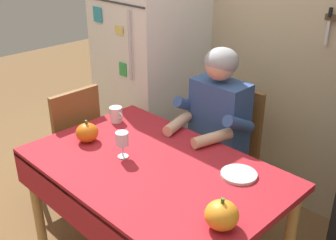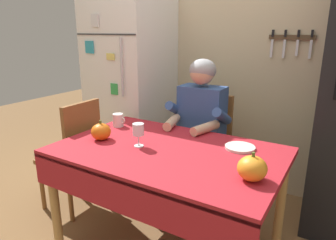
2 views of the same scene
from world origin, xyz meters
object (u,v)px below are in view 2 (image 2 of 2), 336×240
at_px(seated_person, 198,124).
at_px(refrigerator, 131,88).
at_px(dining_table, 166,162).
at_px(serving_tray, 240,147).
at_px(pumpkin_medium, 252,168).
at_px(coffee_mug, 118,120).
at_px(chair_behind_person, 207,143).
at_px(chair_left_side, 76,152).
at_px(wine_glass, 138,130).
at_px(pumpkin_large, 101,132).

bearing_deg(seated_person, refrigerator, 162.34).
distance_m(dining_table, serving_tray, 0.48).
height_order(dining_table, serving_tray, serving_tray).
distance_m(refrigerator, serving_tray, 1.48).
bearing_deg(dining_table, pumpkin_medium, -11.20).
distance_m(refrigerator, coffee_mug, 0.77).
bearing_deg(pumpkin_medium, seated_person, 131.82).
relative_size(dining_table, chair_behind_person, 1.51).
bearing_deg(seated_person, chair_left_side, -147.14).
height_order(wine_glass, serving_tray, wine_glass).
xyz_separation_m(refrigerator, wine_glass, (0.77, -0.92, -0.05)).
relative_size(dining_table, serving_tray, 7.48).
distance_m(pumpkin_medium, serving_tray, 0.42).
height_order(wine_glass, pumpkin_large, wine_glass).
bearing_deg(serving_tray, seated_person, 143.40).
height_order(seated_person, wine_glass, seated_person).
height_order(chair_behind_person, coffee_mug, chair_behind_person).
bearing_deg(refrigerator, wine_glass, -50.08).
bearing_deg(wine_glass, chair_behind_person, 82.51).
height_order(pumpkin_large, serving_tray, pumpkin_large).
bearing_deg(serving_tray, chair_behind_person, 130.88).
height_order(coffee_mug, pumpkin_medium, pumpkin_medium).
xyz_separation_m(refrigerator, chair_left_side, (0.05, -0.81, -0.39)).
relative_size(wine_glass, pumpkin_large, 1.12).
xyz_separation_m(wine_glass, serving_tray, (0.57, 0.30, -0.10)).
bearing_deg(pumpkin_large, wine_glass, 6.10).
height_order(refrigerator, coffee_mug, refrigerator).
relative_size(wine_glass, serving_tray, 0.81).
xyz_separation_m(refrigerator, seated_person, (0.88, -0.28, -0.16)).
bearing_deg(wine_glass, pumpkin_medium, -5.87).
bearing_deg(seated_person, wine_glass, -99.66).
distance_m(chair_behind_person, seated_person, 0.29).
bearing_deg(pumpkin_large, refrigerator, 116.66).
relative_size(dining_table, chair_left_side, 1.51).
relative_size(coffee_mug, serving_tray, 0.59).
bearing_deg(chair_behind_person, dining_table, -84.79).
relative_size(pumpkin_large, pumpkin_medium, 0.92).
bearing_deg(pumpkin_medium, refrigerator, 146.75).
xyz_separation_m(refrigerator, pumpkin_large, (0.48, -0.95, -0.10)).
distance_m(seated_person, chair_left_side, 1.01).
relative_size(dining_table, pumpkin_medium, 9.49).
bearing_deg(pumpkin_large, chair_left_side, 162.43).
relative_size(chair_behind_person, coffee_mug, 8.47).
xyz_separation_m(seated_person, coffee_mug, (-0.50, -0.38, 0.05)).
bearing_deg(dining_table, chair_left_side, 175.64).
xyz_separation_m(dining_table, seated_person, (-0.07, 0.60, 0.08)).
bearing_deg(dining_table, seated_person, 96.83).
xyz_separation_m(dining_table, pumpkin_medium, (0.57, -0.11, 0.15)).
bearing_deg(refrigerator, seated_person, -17.66).
distance_m(dining_table, coffee_mug, 0.63).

